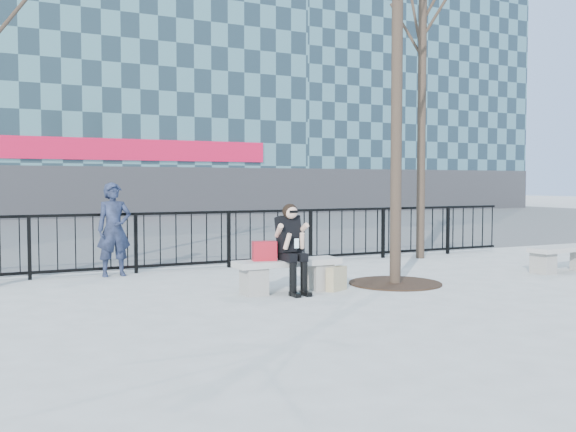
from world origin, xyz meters
name	(u,v)px	position (x,y,z in m)	size (l,w,h in m)	color
ground	(288,292)	(0.00, 0.00, 0.00)	(120.00, 120.00, 0.00)	#969691
street_surface	(105,228)	(0.00, 15.00, 0.00)	(60.00, 23.00, 0.01)	#474747
railing	(219,239)	(0.00, 3.00, 0.55)	(14.00, 0.06, 1.10)	black
building_right	(380,51)	(20.00, 27.00, 10.30)	(16.20, 10.20, 20.60)	slate
tree_right	(423,15)	(4.50, 2.60, 5.24)	(2.80, 2.80, 7.00)	black
tree_grate	(395,283)	(1.90, -0.10, 0.01)	(1.50, 1.50, 0.02)	black
bench_main	(288,272)	(0.00, 0.00, 0.30)	(1.65, 0.46, 0.49)	slate
bench_second	(564,256)	(5.56, -0.28, 0.29)	(1.58, 0.44, 0.47)	slate
seated_woman	(292,249)	(0.00, -0.16, 0.67)	(0.50, 0.64, 1.34)	black
handbag	(264,251)	(-0.37, 0.02, 0.64)	(0.35, 0.17, 0.29)	#A61421
shopping_bag	(336,279)	(0.72, -0.22, 0.18)	(0.38, 0.14, 0.36)	#C7BD8D
standing_man	(114,229)	(-2.02, 2.80, 0.83)	(0.60, 0.40, 1.65)	black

